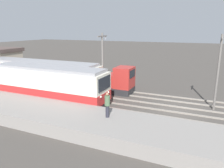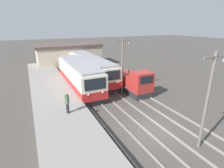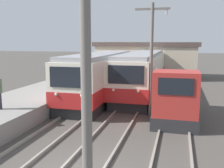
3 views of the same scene
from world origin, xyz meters
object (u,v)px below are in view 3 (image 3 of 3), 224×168
at_px(shunting_locomotive, 176,99).
at_px(catenary_mast_mid, 151,56).
at_px(catenary_mast_near, 87,88).
at_px(commuter_train_left, 101,78).
at_px(commuter_train_center, 143,74).

xyz_separation_m(shunting_locomotive, catenary_mast_mid, (-1.49, 0.30, 2.45)).
bearing_deg(catenary_mast_near, catenary_mast_mid, 90.00).
bearing_deg(catenary_mast_mid, shunting_locomotive, -11.38).
bearing_deg(commuter_train_left, commuter_train_center, 52.01).
xyz_separation_m(catenary_mast_near, catenary_mast_mid, (0.00, 11.15, 0.00)).
height_order(shunting_locomotive, catenary_mast_near, catenary_mast_near).
relative_size(shunting_locomotive, catenary_mast_mid, 0.87).
bearing_deg(catenary_mast_near, commuter_train_left, 106.11).
bearing_deg(commuter_train_left, shunting_locomotive, -35.05).
bearing_deg(shunting_locomotive, catenary_mast_mid, 168.62).
bearing_deg(catenary_mast_near, commuter_train_center, 94.66).
distance_m(commuter_train_left, catenary_mast_near, 15.65).
bearing_deg(commuter_train_left, catenary_mast_near, -73.89).
bearing_deg(catenary_mast_mid, commuter_train_center, 101.59).
bearing_deg(catenary_mast_mid, catenary_mast_near, -90.00).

